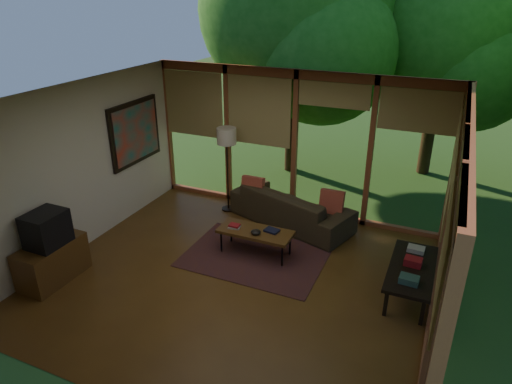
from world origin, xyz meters
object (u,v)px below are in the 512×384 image
at_px(coffee_table, 255,232).
at_px(sofa, 291,207).
at_px(side_console, 412,270).
at_px(media_cabinet, 52,262).
at_px(floor_lamp, 227,141).
at_px(television, 46,229).

bearing_deg(coffee_table, sofa, 82.15).
bearing_deg(side_console, sofa, 148.91).
height_order(sofa, media_cabinet, sofa).
bearing_deg(floor_lamp, sofa, -1.37).
relative_size(media_cabinet, side_console, 0.71).
height_order(sofa, coffee_table, sofa).
bearing_deg(sofa, coffee_table, 100.03).
xyz_separation_m(floor_lamp, side_console, (3.56, -1.39, -1.00)).
xyz_separation_m(media_cabinet, television, (0.02, 0.00, 0.55)).
relative_size(floor_lamp, coffee_table, 1.38).
xyz_separation_m(sofa, side_console, (2.25, -1.36, 0.08)).
distance_m(floor_lamp, coffee_table, 1.98).
xyz_separation_m(sofa, coffee_table, (-0.17, -1.24, 0.06)).
distance_m(sofa, television, 4.07).
bearing_deg(television, coffee_table, 37.36).
relative_size(sofa, floor_lamp, 1.38).
relative_size(television, floor_lamp, 0.33).
height_order(floor_lamp, coffee_table, floor_lamp).
xyz_separation_m(sofa, television, (-2.60, -3.09, 0.52)).
distance_m(media_cabinet, side_console, 5.17).
height_order(media_cabinet, coffee_table, media_cabinet).
height_order(media_cabinet, floor_lamp, floor_lamp).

